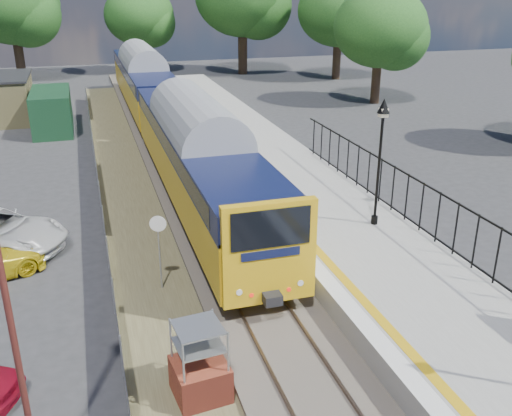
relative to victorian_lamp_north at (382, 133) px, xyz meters
name	(u,v)px	position (x,y,z in m)	size (l,w,h in m)	color
ground	(295,369)	(-5.30, -6.00, -4.30)	(120.00, 120.00, 0.00)	#2D2D30
track_bed	(200,224)	(-5.77, 3.67, -4.21)	(5.90, 80.00, 0.29)	#473F38
platform	(324,218)	(-1.10, 2.00, -3.85)	(5.00, 70.00, 0.90)	gray
platform_edge	(275,213)	(-3.16, 2.00, -3.39)	(0.90, 70.00, 0.01)	silver
victorian_lamp_north	(382,133)	(0.00, 0.00, 0.00)	(0.44, 0.44, 4.60)	black
palisade_fence	(471,237)	(1.25, -3.76, -2.46)	(0.12, 26.00, 2.00)	black
wire_fence	(101,202)	(-9.50, 6.00, -3.70)	(0.06, 52.00, 1.20)	#999EA3
tree_line	(144,12)	(-3.90, 36.00, 2.31)	(56.80, 43.80, 11.88)	#332319
train	(163,105)	(-5.30, 16.58, -1.96)	(2.82, 40.83, 3.51)	gold
brick_plinth	(200,363)	(-7.80, -6.29, -3.35)	(1.35, 1.35, 1.98)	maroon
speed_sign	(159,241)	(-7.97, -0.99, -2.58)	(0.51, 0.16, 2.57)	#999EA3
carpark_lamp	(6,299)	(-11.30, -8.10, 0.01)	(0.25, 0.50, 7.62)	#53201B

